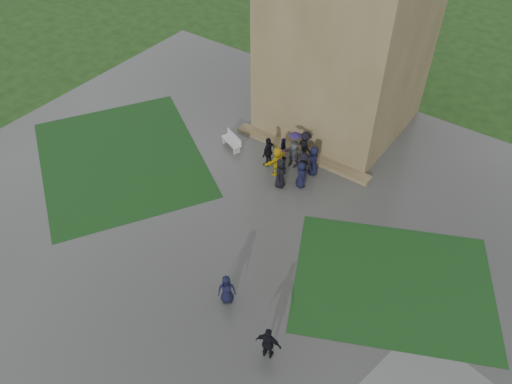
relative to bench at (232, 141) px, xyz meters
The scene contains 9 objects.
ground 9.49m from the bench, 66.76° to the right, with size 120.00×120.00×0.00m, color black.
plaza 7.69m from the bench, 60.86° to the right, with size 34.00×34.00×0.02m, color #353533.
lawn_inset_left 6.71m from the bench, 135.34° to the right, with size 11.00×9.00×0.01m, color black.
lawn_inset_right 12.80m from the bench, 16.84° to the right, with size 9.00×7.00×0.01m, color black.
tower_plinth 4.21m from the bench, 26.88° to the left, with size 9.00×0.80×0.22m, color brown.
bench is the anchor object (origin of this frame).
visitor_cluster 4.18m from the bench, ahead, with size 3.34×3.90×2.69m.
pedestrian_mid 11.10m from the bench, 53.53° to the right, with size 0.78×0.53×1.60m, color black.
pedestrian_near 13.93m from the bench, 46.35° to the right, with size 1.07×0.61×1.83m, color black.
Camera 1 is at (11.49, -10.04, 18.81)m, focal length 35.00 mm.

